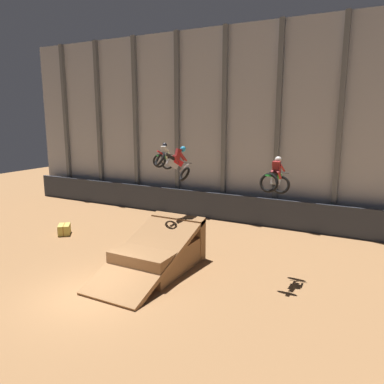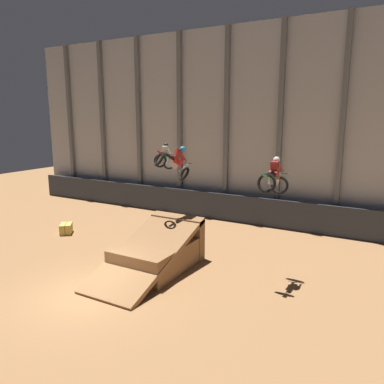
% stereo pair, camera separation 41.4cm
% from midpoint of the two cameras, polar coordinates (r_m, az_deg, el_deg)
% --- Properties ---
extents(ground_plane, '(60.00, 60.00, 0.00)m').
position_cam_midpoint_polar(ground_plane, '(14.80, -16.14, -14.92)').
color(ground_plane, '#996B42').
extents(arena_back_wall, '(32.00, 0.40, 11.81)m').
position_cam_midpoint_polar(arena_back_wall, '(23.83, 4.59, 10.08)').
color(arena_back_wall, '#A3A8B2').
rests_on(arena_back_wall, ground_plane).
extents(lower_barrier, '(31.36, 0.20, 1.71)m').
position_cam_midpoint_polar(lower_barrier, '(23.74, 3.60, -2.22)').
color(lower_barrier, '#2D333D').
rests_on(lower_barrier, ground_plane).
extents(dirt_ramp, '(2.64, 5.49, 2.07)m').
position_cam_midpoint_polar(dirt_ramp, '(16.50, -5.59, -9.08)').
color(dirt_ramp, olive).
rests_on(dirt_ramp, ground_plane).
extents(rider_bike_left_air, '(1.06, 1.78, 1.58)m').
position_cam_midpoint_polar(rider_bike_left_air, '(20.80, -4.90, 5.21)').
color(rider_bike_left_air, black).
extents(rider_bike_center_air, '(1.63, 1.75, 1.68)m').
position_cam_midpoint_polar(rider_bike_center_air, '(17.10, -3.36, 4.56)').
color(rider_bike_center_air, black).
extents(rider_bike_right_air, '(0.85, 1.75, 1.58)m').
position_cam_midpoint_polar(rider_bike_right_air, '(14.71, 11.87, 2.11)').
color(rider_bike_right_air, black).
extents(hay_bale_trackside, '(1.03, 1.08, 0.57)m').
position_cam_midpoint_polar(hay_bale_trackside, '(22.16, -19.40, -5.41)').
color(hay_bale_trackside, '#CCB751').
rests_on(hay_bale_trackside, ground_plane).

